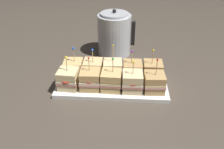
{
  "coord_description": "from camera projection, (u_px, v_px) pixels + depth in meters",
  "views": [
    {
      "loc": [
        0.06,
        -0.87,
        0.61
      ],
      "look_at": [
        0.0,
        0.0,
        0.06
      ],
      "focal_mm": 38.0,
      "sensor_mm": 36.0,
      "label": 1
    }
  ],
  "objects": [
    {
      "name": "ground_plane",
      "position": [
        112.0,
        86.0,
        1.06
      ],
      "size": [
        6.0,
        6.0,
        0.0
      ],
      "primitive_type": "plane",
      "color": "#4C4238"
    },
    {
      "name": "serving_platter",
      "position": [
        112.0,
        84.0,
        1.06
      ],
      "size": [
        0.49,
        0.22,
        0.02
      ],
      "color": "white",
      "rests_on": "ground_plane"
    },
    {
      "name": "sandwich_front_far_left",
      "position": [
        68.0,
        79.0,
        1.01
      ],
      "size": [
        0.09,
        0.09,
        0.15
      ],
      "color": "beige",
      "rests_on": "serving_platter"
    },
    {
      "name": "sandwich_front_left",
      "position": [
        90.0,
        80.0,
        1.0
      ],
      "size": [
        0.09,
        0.09,
        0.15
      ],
      "color": "tan",
      "rests_on": "serving_platter"
    },
    {
      "name": "sandwich_front_center",
      "position": [
        112.0,
        81.0,
        1.0
      ],
      "size": [
        0.09,
        0.09,
        0.15
      ],
      "color": "tan",
      "rests_on": "serving_platter"
    },
    {
      "name": "sandwich_front_right",
      "position": [
        132.0,
        82.0,
        0.99
      ],
      "size": [
        0.09,
        0.09,
        0.14
      ],
      "color": "beige",
      "rests_on": "serving_platter"
    },
    {
      "name": "sandwich_front_far_right",
      "position": [
        154.0,
        82.0,
        0.99
      ],
      "size": [
        0.09,
        0.09,
        0.15
      ],
      "color": "tan",
      "rests_on": "serving_platter"
    },
    {
      "name": "sandwich_back_far_left",
      "position": [
        73.0,
        69.0,
        1.08
      ],
      "size": [
        0.09,
        0.09,
        0.15
      ],
      "color": "tan",
      "rests_on": "serving_platter"
    },
    {
      "name": "sandwich_back_left",
      "position": [
        93.0,
        69.0,
        1.08
      ],
      "size": [
        0.09,
        0.09,
        0.15
      ],
      "color": "#DBB77A",
      "rests_on": "serving_platter"
    },
    {
      "name": "sandwich_back_center",
      "position": [
        113.0,
        70.0,
        1.07
      ],
      "size": [
        0.09,
        0.09,
        0.16
      ],
      "color": "beige",
      "rests_on": "serving_platter"
    },
    {
      "name": "sandwich_back_right",
      "position": [
        132.0,
        70.0,
        1.07
      ],
      "size": [
        0.09,
        0.09,
        0.14
      ],
      "color": "tan",
      "rests_on": "serving_platter"
    },
    {
      "name": "sandwich_back_far_right",
      "position": [
        153.0,
        71.0,
        1.06
      ],
      "size": [
        0.09,
        0.09,
        0.15
      ],
      "color": "tan",
      "rests_on": "serving_platter"
    },
    {
      "name": "kettle_steel",
      "position": [
        114.0,
        34.0,
        1.29
      ],
      "size": [
        0.2,
        0.18,
        0.25
      ],
      "color": "#B7BABF",
      "rests_on": "ground_plane"
    }
  ]
}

